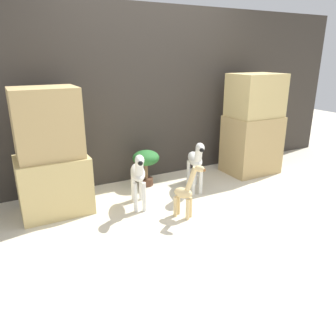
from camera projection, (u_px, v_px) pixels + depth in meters
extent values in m
plane|color=beige|center=(203.00, 214.00, 3.48)|extent=(14.00, 14.00, 0.00)
cube|color=#38332D|center=(147.00, 96.00, 4.25)|extent=(6.40, 0.08, 2.20)
cube|color=#D1B775|center=(54.00, 185.00, 3.46)|extent=(0.71, 0.54, 0.61)
cube|color=tan|center=(47.00, 123.00, 3.25)|extent=(0.63, 0.48, 0.70)
cube|color=tan|center=(251.00, 145.00, 4.63)|extent=(0.71, 0.54, 0.80)
cube|color=#D1B775|center=(256.00, 95.00, 4.40)|extent=(0.67, 0.51, 0.57)
cylinder|color=silver|center=(201.00, 181.00, 3.94)|extent=(0.04, 0.04, 0.33)
cylinder|color=silver|center=(193.00, 181.00, 3.93)|extent=(0.04, 0.04, 0.33)
cylinder|color=silver|center=(195.00, 172.00, 4.23)|extent=(0.04, 0.04, 0.33)
cylinder|color=silver|center=(188.00, 173.00, 4.21)|extent=(0.04, 0.04, 0.33)
ellipsoid|color=silver|center=(195.00, 159.00, 4.00)|extent=(0.29, 0.46, 0.15)
cylinder|color=silver|center=(199.00, 154.00, 3.79)|extent=(0.13, 0.16, 0.22)
ellipsoid|color=silver|center=(200.00, 147.00, 3.70)|extent=(0.15, 0.19, 0.10)
sphere|color=black|center=(202.00, 150.00, 3.64)|extent=(0.05, 0.05, 0.05)
cube|color=black|center=(199.00, 153.00, 3.78)|extent=(0.05, 0.09, 0.18)
cylinder|color=silver|center=(144.00, 197.00, 3.50)|extent=(0.04, 0.04, 0.33)
cylinder|color=silver|center=(136.00, 198.00, 3.49)|extent=(0.04, 0.04, 0.33)
cylinder|color=silver|center=(141.00, 186.00, 3.78)|extent=(0.04, 0.04, 0.33)
cylinder|color=silver|center=(133.00, 187.00, 3.77)|extent=(0.04, 0.04, 0.33)
ellipsoid|color=silver|center=(138.00, 172.00, 3.56)|extent=(0.27, 0.46, 0.15)
cylinder|color=silver|center=(139.00, 167.00, 3.35)|extent=(0.12, 0.16, 0.22)
ellipsoid|color=silver|center=(140.00, 160.00, 3.26)|extent=(0.14, 0.19, 0.10)
sphere|color=black|center=(140.00, 163.00, 3.19)|extent=(0.05, 0.05, 0.05)
cube|color=black|center=(139.00, 166.00, 3.34)|extent=(0.05, 0.09, 0.18)
cylinder|color=#E0C184|center=(190.00, 207.00, 3.39)|extent=(0.04, 0.04, 0.22)
cylinder|color=#E0C184|center=(188.00, 210.00, 3.34)|extent=(0.04, 0.04, 0.22)
cylinder|color=#E0C184|center=(178.00, 204.00, 3.46)|extent=(0.04, 0.04, 0.22)
cylinder|color=#E0C184|center=(175.00, 207.00, 3.40)|extent=(0.04, 0.04, 0.22)
ellipsoid|color=#E0C184|center=(183.00, 193.00, 3.34)|extent=(0.20, 0.23, 0.11)
cylinder|color=#E0C184|center=(191.00, 180.00, 3.25)|extent=(0.12, 0.14, 0.29)
ellipsoid|color=#E0C184|center=(200.00, 169.00, 3.17)|extent=(0.11, 0.12, 0.07)
sphere|color=brown|center=(204.00, 170.00, 3.15)|extent=(0.03, 0.03, 0.03)
cylinder|color=#513323|center=(146.00, 182.00, 4.25)|extent=(0.17, 0.17, 0.09)
cylinder|color=brown|center=(146.00, 172.00, 4.20)|extent=(0.04, 0.04, 0.19)
ellipsoid|color=#286B2D|center=(146.00, 158.00, 4.14)|extent=(0.34, 0.34, 0.19)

